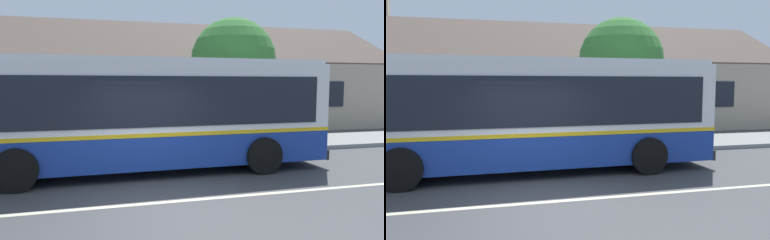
{
  "view_description": "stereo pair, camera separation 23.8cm",
  "coord_description": "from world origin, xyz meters",
  "views": [
    {
      "loc": [
        -1.33,
        -7.35,
        2.42
      ],
      "look_at": [
        1.68,
        3.69,
        1.31
      ],
      "focal_mm": 35.0,
      "sensor_mm": 36.0,
      "label": 1
    },
    {
      "loc": [
        -1.1,
        -7.41,
        2.42
      ],
      "look_at": [
        1.68,
        3.69,
        1.31
      ],
      "focal_mm": 35.0,
      "sensor_mm": 36.0,
      "label": 2
    }
  ],
  "objects": [
    {
      "name": "ground_plane",
      "position": [
        0.0,
        0.0,
        0.0
      ],
      "size": [
        300.0,
        300.0,
        0.0
      ],
      "primitive_type": "plane",
      "color": "#424244"
    },
    {
      "name": "bus_stop_sign",
      "position": [
        6.17,
        4.99,
        1.64
      ],
      "size": [
        0.36,
        0.07,
        2.4
      ],
      "color": "gray",
      "rests_on": "sidewalk_far"
    },
    {
      "name": "bench_down_street",
      "position": [
        -2.41,
        5.82,
        0.58
      ],
      "size": [
        1.88,
        0.51,
        0.94
      ],
      "color": "brown",
      "rests_on": "sidewalk_far"
    },
    {
      "name": "community_building",
      "position": [
        1.23,
        14.29,
        1.87
      ],
      "size": [
        28.2,
        9.78,
        6.96
      ],
      "color": "tan",
      "rests_on": "ground"
    },
    {
      "name": "transit_bus",
      "position": [
        -0.1,
        2.9,
        1.66
      ],
      "size": [
        10.6,
        2.91,
        3.08
      ],
      "color": "navy",
      "rests_on": "ground"
    },
    {
      "name": "sidewalk_far",
      "position": [
        0.0,
        6.0,
        0.07
      ],
      "size": [
        60.0,
        3.0,
        0.15
      ],
      "primitive_type": "cube",
      "color": "gray",
      "rests_on": "ground"
    },
    {
      "name": "street_tree_primary",
      "position": [
        4.36,
        6.95,
        3.24
      ],
      "size": [
        3.4,
        3.4,
        5.05
      ],
      "color": "#4C3828",
      "rests_on": "ground"
    },
    {
      "name": "lane_divider_stripe",
      "position": [
        0.0,
        0.0,
        0.0
      ],
      "size": [
        60.0,
        0.16,
        0.01
      ],
      "primitive_type": "cube",
      "color": "beige",
      "rests_on": "ground"
    }
  ]
}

